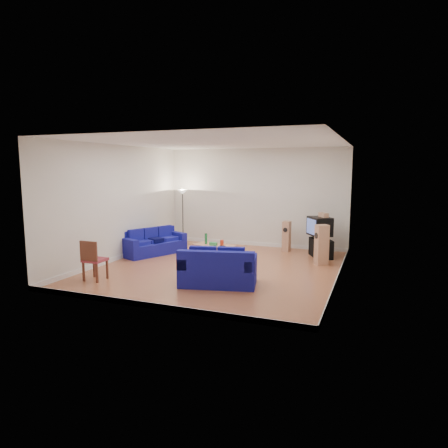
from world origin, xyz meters
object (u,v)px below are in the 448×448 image
(sofa_loveseat, at_px, (218,271))
(coffee_table, at_px, (214,247))
(tv_stand, at_px, (321,248))
(television, at_px, (320,226))
(sofa_three_seat, at_px, (153,245))

(sofa_loveseat, distance_m, coffee_table, 2.51)
(coffee_table, relative_size, tv_stand, 1.46)
(tv_stand, distance_m, television, 0.63)
(sofa_loveseat, relative_size, tv_stand, 2.10)
(tv_stand, relative_size, television, 1.00)
(coffee_table, bearing_deg, sofa_three_seat, 179.19)
(tv_stand, height_order, television, television)
(sofa_three_seat, relative_size, tv_stand, 2.40)
(sofa_loveseat, relative_size, television, 2.10)
(sofa_three_seat, height_order, television, television)
(sofa_loveseat, bearing_deg, coffee_table, 101.06)
(sofa_three_seat, relative_size, television, 2.40)
(coffee_table, bearing_deg, tv_stand, 27.13)
(tv_stand, xyz_separation_m, television, (-0.06, 0.05, 0.63))
(sofa_three_seat, xyz_separation_m, tv_stand, (4.79, 1.38, -0.01))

